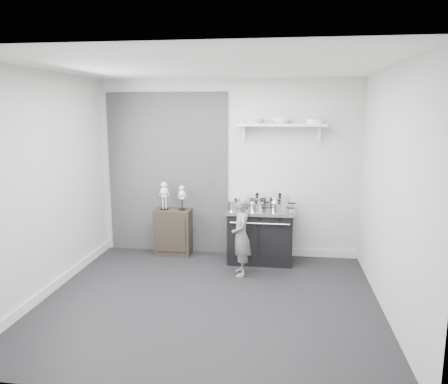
{
  "coord_description": "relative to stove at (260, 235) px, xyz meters",
  "views": [
    {
      "loc": [
        0.84,
        -4.8,
        2.24
      ],
      "look_at": [
        0.05,
        0.95,
        1.14
      ],
      "focal_mm": 35.0,
      "sensor_mm": 36.0,
      "label": 1
    }
  ],
  "objects": [
    {
      "name": "bowl_large",
      "position": [
        -0.13,
        0.19,
        1.67
      ],
      "size": [
        0.28,
        0.28,
        0.07
      ],
      "primitive_type": "imported",
      "color": "white",
      "rests_on": "wall_shelf"
    },
    {
      "name": "child",
      "position": [
        -0.23,
        -0.59,
        0.15
      ],
      "size": [
        0.34,
        0.45,
        1.1
      ],
      "primitive_type": "imported",
      "rotation": [
        0.0,
        0.0,
        -1.36
      ],
      "color": "slate",
      "rests_on": "ground"
    },
    {
      "name": "plate_stack",
      "position": [
        0.74,
        0.19,
        1.67
      ],
      "size": [
        0.24,
        0.24,
        0.06
      ],
      "primitive_type": "cylinder",
      "color": "white",
      "rests_on": "wall_shelf"
    },
    {
      "name": "pot_back_left",
      "position": [
        -0.07,
        0.14,
        0.48
      ],
      "size": [
        0.38,
        0.29,
        0.22
      ],
      "color": "silver",
      "rests_on": "stove"
    },
    {
      "name": "side_cabinet",
      "position": [
        -1.37,
        0.13,
        -0.04
      ],
      "size": [
        0.55,
        0.32,
        0.72
      ],
      "primitive_type": "cube",
      "color": "black",
      "rests_on": "ground"
    },
    {
      "name": "pot_front_center",
      "position": [
        -0.06,
        -0.15,
        0.46
      ],
      "size": [
        0.28,
        0.19,
        0.16
      ],
      "color": "silver",
      "rests_on": "stove"
    },
    {
      "name": "bowl_small",
      "position": [
        0.26,
        0.19,
        1.68
      ],
      "size": [
        0.26,
        0.26,
        0.08
      ],
      "primitive_type": "imported",
      "color": "white",
      "rests_on": "wall_shelf"
    },
    {
      "name": "wall_shelf",
      "position": [
        0.27,
        0.2,
        1.61
      ],
      "size": [
        1.3,
        0.26,
        0.24
      ],
      "color": "silver",
      "rests_on": "room_shell"
    },
    {
      "name": "room_shell",
      "position": [
        -0.62,
        -1.33,
        1.24
      ],
      "size": [
        4.02,
        3.62,
        2.71
      ],
      "color": "beige",
      "rests_on": "ground"
    },
    {
      "name": "stove",
      "position": [
        0.0,
        0.0,
        0.0
      ],
      "size": [
        0.99,
        0.62,
        0.8
      ],
      "color": "black",
      "rests_on": "ground"
    },
    {
      "name": "pot_front_right",
      "position": [
        0.27,
        -0.15,
        0.47
      ],
      "size": [
        0.34,
        0.26,
        0.19
      ],
      "color": "silver",
      "rests_on": "stove"
    },
    {
      "name": "pot_back_right",
      "position": [
        0.27,
        0.08,
        0.49
      ],
      "size": [
        0.39,
        0.3,
        0.23
      ],
      "color": "silver",
      "rests_on": "stove"
    },
    {
      "name": "skeleton_torso",
      "position": [
        -1.22,
        0.13,
        0.54
      ],
      "size": [
        0.12,
        0.08,
        0.44
      ],
      "primitive_type": null,
      "color": "silver",
      "rests_on": "side_cabinet"
    },
    {
      "name": "skeleton_full",
      "position": [
        -1.5,
        0.13,
        0.57
      ],
      "size": [
        0.14,
        0.09,
        0.5
      ],
      "primitive_type": null,
      "color": "silver",
      "rests_on": "side_cabinet"
    },
    {
      "name": "pot_front_left",
      "position": [
        -0.36,
        -0.13,
        0.47
      ],
      "size": [
        0.32,
        0.23,
        0.18
      ],
      "color": "silver",
      "rests_on": "stove"
    },
    {
      "name": "ground",
      "position": [
        -0.53,
        -1.48,
        -0.4
      ],
      "size": [
        4.0,
        4.0,
        0.0
      ],
      "primitive_type": "plane",
      "color": "black",
      "rests_on": "ground"
    }
  ]
}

